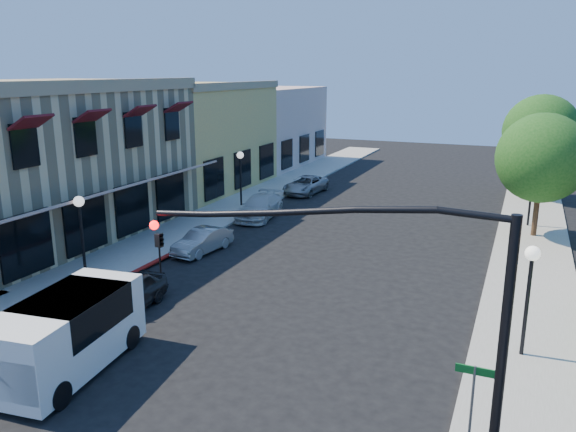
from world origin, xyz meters
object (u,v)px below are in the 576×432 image
at_px(street_name_sign, 472,400).
at_px(parked_car_b, 203,241).
at_px(signal_mast_arm, 394,296).
at_px(white_van, 65,331).
at_px(lamppost_right_near, 530,273).
at_px(lamppost_left_far, 240,165).
at_px(parked_car_d, 306,185).
at_px(lamppost_left_near, 80,216).
at_px(parked_car_a, 125,295).
at_px(lamppost_right_far, 533,179).
at_px(street_tree_b, 541,132).
at_px(street_tree_a, 542,158).
at_px(parked_car_c, 260,207).

distance_m(street_name_sign, parked_car_b, 17.21).
height_order(signal_mast_arm, white_van, signal_mast_arm).
bearing_deg(lamppost_right_near, parked_car_b, 160.79).
relative_size(lamppost_left_far, parked_car_d, 0.82).
xyz_separation_m(street_name_sign, parked_car_d, (-13.70, 25.27, -1.09)).
distance_m(lamppost_left_near, parked_car_d, 19.73).
xyz_separation_m(signal_mast_arm, lamppost_left_near, (-14.36, 6.50, -1.35)).
relative_size(lamppost_left_far, white_van, 0.68).
height_order(lamppost_left_far, parked_car_a, lamppost_left_far).
bearing_deg(lamppost_right_far, lamppost_right_near, -90.00).
xyz_separation_m(lamppost_left_near, lamppost_right_near, (17.00, 0.00, 0.00)).
distance_m(street_tree_b, lamppost_left_near, 29.64).
bearing_deg(white_van, lamppost_left_far, 103.67).
bearing_deg(lamppost_left_near, white_van, -51.14).
xyz_separation_m(street_name_sign, lamppost_right_far, (1.00, 21.80, 1.04)).
height_order(street_tree_a, lamppost_right_near, street_tree_a).
bearing_deg(lamppost_right_far, parked_car_a, -126.46).
relative_size(street_tree_b, street_name_sign, 2.81).
bearing_deg(white_van, parked_car_b, 101.40).
xyz_separation_m(lamppost_right_near, parked_car_c, (-14.70, 12.00, -2.07)).
xyz_separation_m(street_tree_a, lamppost_left_near, (-17.30, -14.00, -1.46)).
bearing_deg(lamppost_left_far, parked_car_c, -41.01).
height_order(street_tree_a, parked_car_b, street_tree_a).
xyz_separation_m(street_tree_a, lamppost_right_near, (-0.30, -14.00, -1.46)).
bearing_deg(parked_car_b, parked_car_c, 99.66).
xyz_separation_m(lamppost_left_near, parked_car_d, (2.30, 19.47, -2.13)).
relative_size(lamppost_left_near, parked_car_b, 1.02).
bearing_deg(parked_car_c, parked_car_a, -90.38).
relative_size(street_tree_a, white_van, 1.24).
bearing_deg(signal_mast_arm, parked_car_d, 114.90).
distance_m(street_tree_b, parked_car_c, 19.60).
bearing_deg(street_tree_a, parked_car_a, -130.36).
distance_m(signal_mast_arm, parked_car_b, 16.79).
distance_m(street_name_sign, parked_car_c, 22.49).
relative_size(lamppost_left_far, parked_car_b, 1.02).
distance_m(lamppost_left_far, parked_car_a, 16.55).
height_order(street_tree_a, signal_mast_arm, street_tree_a).
xyz_separation_m(signal_mast_arm, parked_car_b, (-11.71, 11.50, -3.51)).
xyz_separation_m(signal_mast_arm, parked_car_c, (-12.06, 18.50, -3.43)).
bearing_deg(parked_car_b, lamppost_right_far, 44.27).
xyz_separation_m(lamppost_left_near, white_van, (4.88, -6.05, -1.46)).
relative_size(street_name_sign, lamppost_left_far, 0.70).
bearing_deg(lamppost_right_far, street_tree_b, 87.85).
distance_m(lamppost_right_far, parked_car_a, 22.48).
height_order(street_tree_b, parked_car_a, street_tree_b).
height_order(street_tree_a, lamppost_left_near, street_tree_a).
relative_size(lamppost_left_far, parked_car_a, 0.93).
height_order(street_name_sign, parked_car_d, street_name_sign).
bearing_deg(signal_mast_arm, street_name_sign, 23.20).
relative_size(white_van, parked_car_a, 1.36).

